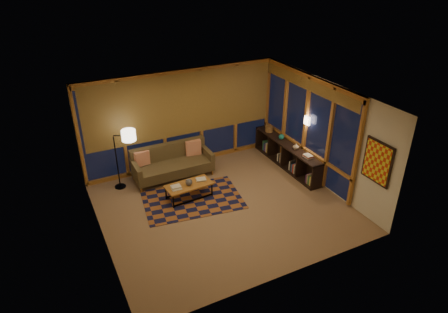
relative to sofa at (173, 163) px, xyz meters
name	(u,v)px	position (x,y,z in m)	size (l,w,h in m)	color
floor	(223,207)	(0.55, -1.84, -0.42)	(5.50, 5.00, 0.01)	#9B724E
ceiling	(223,98)	(0.55, -1.84, 2.28)	(5.50, 5.00, 0.01)	white
walls	(223,157)	(0.55, -1.84, 0.93)	(5.51, 5.01, 2.70)	beige
window_wall_back	(183,119)	(0.55, 0.59, 0.93)	(5.30, 0.16, 2.60)	#B66E36
window_wall_right	(305,125)	(3.23, -1.24, 0.93)	(0.16, 3.70, 2.60)	#B66E36
wall_art	(377,162)	(3.26, -3.69, 1.03)	(0.06, 0.74, 0.94)	red
wall_sconce	(307,121)	(3.17, -1.39, 1.13)	(0.12, 0.18, 0.22)	white
sofa	(173,163)	(0.00, 0.00, 0.00)	(2.06, 0.83, 0.84)	#453820
pillow_left	(142,159)	(-0.75, 0.21, 0.19)	(0.39, 0.13, 0.39)	#C42C01
pillow_right	(193,148)	(0.67, 0.19, 0.21)	(0.42, 0.14, 0.42)	#C42C01
area_rug	(192,199)	(0.03, -1.23, -0.42)	(2.33, 1.56, 0.01)	brown
coffee_table	(189,191)	(0.00, -1.11, -0.23)	(1.13, 0.52, 0.38)	#B66E36
book_stack_a	(176,187)	(-0.34, -1.15, -0.01)	(0.23, 0.18, 0.07)	beige
book_stack_b	(201,179)	(0.35, -1.05, -0.02)	(0.25, 0.20, 0.05)	beige
ceramic_pot	(189,182)	(0.00, -1.13, 0.04)	(0.17, 0.17, 0.17)	black
floor_lamp	(117,160)	(-1.40, 0.14, 0.37)	(0.53, 0.34, 1.58)	black
bookshelf	(287,155)	(3.04, -0.84, -0.08)	(0.40, 2.74, 0.69)	black
basket	(269,129)	(3.02, 0.09, 0.35)	(0.23, 0.23, 0.17)	olive
teal_bowl	(281,137)	(3.04, -0.51, 0.34)	(0.15, 0.15, 0.15)	#197A6F
vase	(296,146)	(3.04, -1.21, 0.35)	(0.17, 0.17, 0.17)	tan
shelf_book_stack	(308,156)	(3.04, -1.73, 0.30)	(0.16, 0.23, 0.07)	beige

